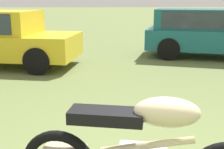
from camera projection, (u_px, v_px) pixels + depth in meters
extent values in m
cylinder|color=beige|center=(146.00, 146.00, 2.44)|extent=(0.76, 0.20, 0.22)
ellipsoid|color=beige|center=(167.00, 112.00, 2.34)|extent=(0.56, 0.35, 0.24)
cube|color=black|center=(106.00, 116.00, 2.43)|extent=(0.63, 0.34, 0.10)
cylinder|color=black|center=(59.00, 50.00, 8.54)|extent=(0.67, 0.33, 0.64)
cylinder|color=black|center=(37.00, 61.00, 7.01)|extent=(0.67, 0.33, 0.64)
cube|color=#19606B|center=(219.00, 39.00, 9.01)|extent=(4.53, 2.83, 0.60)
cube|color=#19606B|center=(207.00, 19.00, 8.97)|extent=(3.27, 2.31, 0.60)
cube|color=#2D3842|center=(207.00, 19.00, 8.96)|extent=(2.86, 2.22, 0.48)
cylinder|color=black|center=(172.00, 42.00, 10.16)|extent=(0.68, 0.39, 0.64)
cylinder|color=black|center=(169.00, 49.00, 8.67)|extent=(0.68, 0.39, 0.64)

